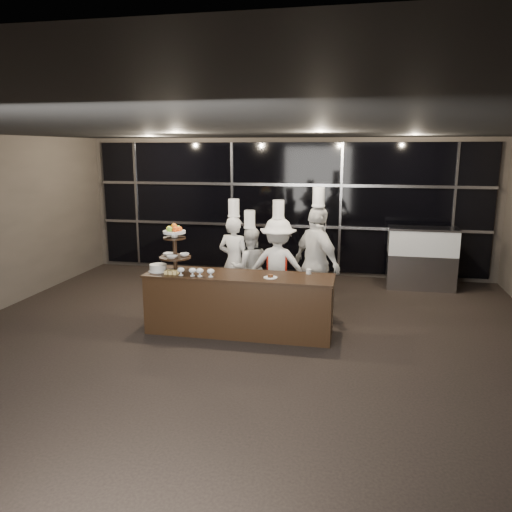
% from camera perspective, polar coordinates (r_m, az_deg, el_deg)
% --- Properties ---
extents(room, '(10.00, 10.00, 10.00)m').
position_cam_1_polar(room, '(6.24, -3.19, 0.46)').
color(room, black).
rests_on(room, ground).
extents(window_wall, '(8.60, 0.10, 2.80)m').
position_cam_1_polar(window_wall, '(11.03, 3.37, 5.58)').
color(window_wall, black).
rests_on(window_wall, ground).
extents(buffet_counter, '(2.84, 0.74, 0.92)m').
position_cam_1_polar(buffet_counter, '(7.60, -1.94, -5.46)').
color(buffet_counter, black).
rests_on(buffet_counter, ground).
extents(display_stand, '(0.48, 0.48, 0.74)m').
position_cam_1_polar(display_stand, '(7.67, -9.27, 1.30)').
color(display_stand, black).
rests_on(display_stand, buffet_counter).
extents(compotes, '(0.57, 0.11, 0.12)m').
position_cam_1_polar(compotes, '(7.41, -6.89, -1.69)').
color(compotes, silver).
rests_on(compotes, buffet_counter).
extents(layer_cake, '(0.30, 0.30, 0.11)m').
position_cam_1_polar(layer_cake, '(7.80, -11.12, -1.34)').
color(layer_cake, white).
rests_on(layer_cake, buffet_counter).
extents(pastry_squares, '(0.20, 0.13, 0.05)m').
position_cam_1_polar(pastry_squares, '(7.61, -9.63, -1.83)').
color(pastry_squares, '#EBCA73').
rests_on(pastry_squares, buffet_counter).
extents(small_plate, '(0.20, 0.20, 0.05)m').
position_cam_1_polar(small_plate, '(7.28, 1.66, -2.41)').
color(small_plate, white).
rests_on(small_plate, buffet_counter).
extents(chef_cup, '(0.08, 0.08, 0.07)m').
position_cam_1_polar(chef_cup, '(7.54, 6.05, -1.79)').
color(chef_cup, white).
rests_on(chef_cup, buffet_counter).
extents(display_case, '(1.34, 0.58, 1.24)m').
position_cam_1_polar(display_case, '(10.50, 18.40, 0.12)').
color(display_case, '#A5A5AA').
rests_on(display_case, ground).
extents(chef_a, '(0.67, 0.52, 1.92)m').
position_cam_1_polar(chef_a, '(8.76, -2.50, -0.53)').
color(chef_a, silver).
rests_on(chef_a, ground).
extents(chef_b, '(0.84, 0.75, 1.73)m').
position_cam_1_polar(chef_b, '(8.73, -0.72, -1.27)').
color(chef_b, silver).
rests_on(chef_b, ground).
extents(chef_c, '(1.06, 0.61, 1.94)m').
position_cam_1_polar(chef_c, '(8.42, 2.52, -1.13)').
color(chef_c, white).
rests_on(chef_c, ground).
extents(chef_d, '(1.07, 1.13, 2.18)m').
position_cam_1_polar(chef_d, '(8.08, 6.97, -0.87)').
color(chef_d, silver).
rests_on(chef_d, ground).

